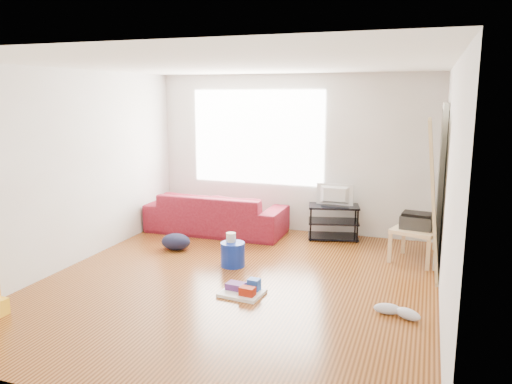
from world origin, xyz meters
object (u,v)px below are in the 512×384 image
(bucket, at_px, (233,266))
(backpack, at_px, (176,249))
(sofa, at_px, (217,232))
(tv_stand, at_px, (333,221))
(cleaning_tray, at_px, (243,290))
(side_table, at_px, (416,234))

(bucket, height_order, backpack, bucket)
(sofa, xyz_separation_m, tv_stand, (1.84, 0.27, 0.27))
(sofa, xyz_separation_m, backpack, (-0.18, -1.03, 0.00))
(sofa, height_order, cleaning_tray, sofa)
(side_table, relative_size, cleaning_tray, 1.40)
(sofa, relative_size, cleaning_tray, 4.47)
(tv_stand, xyz_separation_m, side_table, (1.22, -0.70, 0.11))
(tv_stand, relative_size, cleaning_tray, 1.69)
(tv_stand, bearing_deg, sofa, 175.38)
(cleaning_tray, relative_size, backpack, 1.17)
(cleaning_tray, bearing_deg, bucket, 118.88)
(tv_stand, xyz_separation_m, cleaning_tray, (-0.53, -2.51, -0.22))
(side_table, relative_size, bucket, 2.20)
(tv_stand, relative_size, backpack, 1.99)
(cleaning_tray, bearing_deg, sofa, 120.24)
(sofa, height_order, tv_stand, tv_stand)
(sofa, relative_size, backpack, 5.24)
(bucket, xyz_separation_m, backpack, (-1.03, 0.38, 0.00))
(bucket, distance_m, backpack, 1.10)
(bucket, relative_size, backpack, 0.74)
(tv_stand, bearing_deg, side_table, -42.88)
(cleaning_tray, distance_m, backpack, 1.92)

